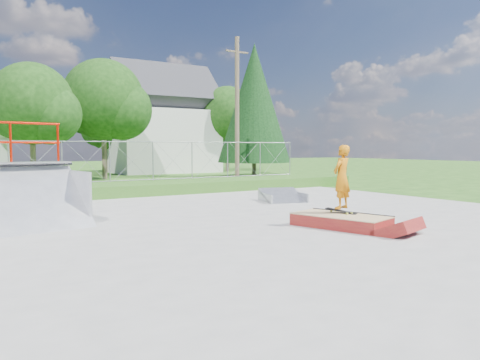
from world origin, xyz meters
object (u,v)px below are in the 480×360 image
at_px(grind_box, 341,222).
at_px(skater, 342,180).
at_px(quarter_pipe, 25,175).
at_px(flat_bank_ramp, 283,196).

height_order(grind_box, skater, skater).
bearing_deg(grind_box, skater, 26.95).
bearing_deg(quarter_pipe, grind_box, -41.82).
relative_size(grind_box, skater, 1.58).
xyz_separation_m(grind_box, skater, (0.21, 0.19, 1.03)).
relative_size(grind_box, quarter_pipe, 0.95).
bearing_deg(skater, quarter_pipe, -47.63).
height_order(grind_box, quarter_pipe, quarter_pipe).
relative_size(quarter_pipe, flat_bank_ramp, 1.76).
xyz_separation_m(quarter_pipe, flat_bank_ramp, (8.88, 1.10, -1.13)).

